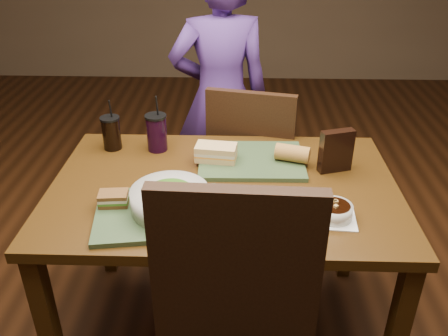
% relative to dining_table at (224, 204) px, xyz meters
% --- Properties ---
extents(ground, '(6.00, 6.00, 0.00)m').
position_rel_dining_table_xyz_m(ground, '(0.00, 0.00, -0.66)').
color(ground, '#381C0B').
rests_on(ground, ground).
extents(dining_table, '(1.30, 0.85, 0.75)m').
position_rel_dining_table_xyz_m(dining_table, '(0.00, 0.00, 0.00)').
color(dining_table, '#41280D').
rests_on(dining_table, ground).
extents(chair_far, '(0.49, 0.49, 0.95)m').
position_rel_dining_table_xyz_m(chair_far, '(0.10, 0.56, -0.13)').
color(chair_far, black).
rests_on(chair_far, ground).
extents(diner, '(0.60, 0.45, 1.49)m').
position_rel_dining_table_xyz_m(diner, '(-0.05, 0.91, 0.08)').
color(diner, '#4B2B77').
rests_on(diner, ground).
extents(tray_near, '(0.46, 0.38, 0.02)m').
position_rel_dining_table_xyz_m(tray_near, '(-0.21, -0.21, 0.10)').
color(tray_near, '#33482A').
rests_on(tray_near, dining_table).
extents(tray_far, '(0.42, 0.33, 0.02)m').
position_rel_dining_table_xyz_m(tray_far, '(0.11, 0.18, 0.10)').
color(tray_far, '#33482A').
rests_on(tray_far, dining_table).
extents(salad_bowl, '(0.26, 0.26, 0.09)m').
position_rel_dining_table_xyz_m(salad_bowl, '(-0.17, -0.20, 0.15)').
color(salad_bowl, silver).
rests_on(salad_bowl, tray_near).
extents(soup_bowl, '(0.16, 0.16, 0.06)m').
position_rel_dining_table_xyz_m(soup_bowl, '(0.37, -0.21, 0.12)').
color(soup_bowl, white).
rests_on(soup_bowl, dining_table).
extents(sandwich_near, '(0.10, 0.08, 0.05)m').
position_rel_dining_table_xyz_m(sandwich_near, '(-0.37, -0.17, 0.13)').
color(sandwich_near, '#593819').
rests_on(sandwich_near, tray_near).
extents(sandwich_far, '(0.17, 0.11, 0.06)m').
position_rel_dining_table_xyz_m(sandwich_far, '(-0.04, 0.16, 0.14)').
color(sandwich_far, tan).
rests_on(sandwich_far, tray_far).
extents(baguette_near, '(0.11, 0.06, 0.05)m').
position_rel_dining_table_xyz_m(baguette_near, '(-0.06, -0.32, 0.13)').
color(baguette_near, '#AD7533').
rests_on(baguette_near, tray_near).
extents(baguette_far, '(0.15, 0.10, 0.07)m').
position_rel_dining_table_xyz_m(baguette_far, '(0.27, 0.16, 0.14)').
color(baguette_far, '#AD7533').
rests_on(baguette_far, tray_far).
extents(cup_cola, '(0.08, 0.08, 0.22)m').
position_rel_dining_table_xyz_m(cup_cola, '(-0.49, 0.29, 0.16)').
color(cup_cola, black).
rests_on(cup_cola, dining_table).
extents(cup_berry, '(0.09, 0.09, 0.24)m').
position_rel_dining_table_xyz_m(cup_berry, '(-0.29, 0.28, 0.17)').
color(cup_berry, black).
rests_on(cup_berry, dining_table).
extents(chip_bag, '(0.14, 0.08, 0.17)m').
position_rel_dining_table_xyz_m(chip_bag, '(0.43, 0.12, 0.18)').
color(chip_bag, black).
rests_on(chip_bag, dining_table).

